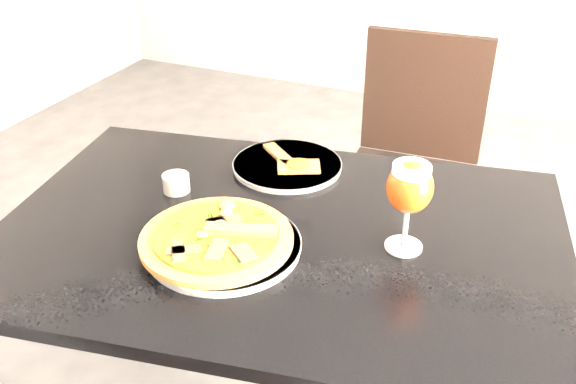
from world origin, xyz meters
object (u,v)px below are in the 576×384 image
at_px(chair_far, 411,166).
at_px(pizza, 217,237).
at_px(dining_table, 280,264).
at_px(beer_glass, 410,188).

relative_size(chair_far, pizza, 2.96).
height_order(chair_far, pizza, chair_far).
bearing_deg(dining_table, chair_far, 73.70).
distance_m(chair_far, pizza, 1.02).
height_order(pizza, beer_glass, beer_glass).
bearing_deg(pizza, beer_glass, 23.99).
bearing_deg(beer_glass, chair_far, 101.29).
xyz_separation_m(dining_table, chair_far, (0.10, 0.85, -0.15)).
xyz_separation_m(chair_far, pizza, (-0.18, -0.97, 0.27)).
xyz_separation_m(pizza, beer_glass, (0.35, 0.15, 0.11)).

